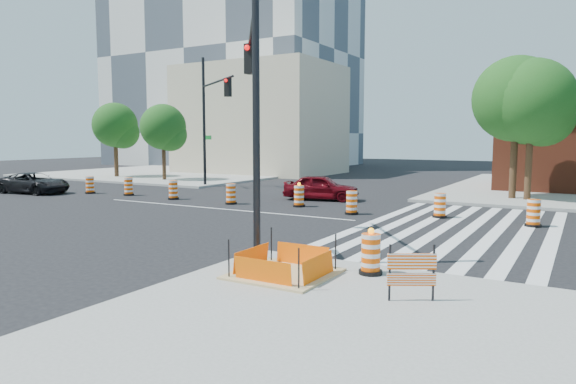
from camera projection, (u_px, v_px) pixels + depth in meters
The scene contains 24 objects.
ground at pixel (217, 209), 24.14m from camera, with size 120.00×120.00×0.00m, color black.
sidewalk_nw at pixel (185, 172), 48.62m from camera, with size 22.00×22.00×0.15m, color gray.
crosswalk_east at pixel (456, 229), 18.66m from camera, with size 6.75×13.50×0.01m.
lane_centerline at pixel (217, 209), 24.14m from camera, with size 14.00×0.12×0.01m, color silver.
excavation_pit at pixel (284, 272), 11.88m from camera, with size 2.20×2.20×0.90m.
beige_midrise at pixel (260, 120), 48.53m from camera, with size 14.00×10.00×10.00m, color #C2B494.
red_coupe at pixel (321, 187), 27.42m from camera, with size 1.61×4.01×1.37m, color #53070E.
dark_suv at pixel (34, 183), 30.83m from camera, with size 2.06×4.48×1.24m, color black.
signal_pole_se at pixel (254, 75), 14.59m from camera, with size 3.81×5.18×8.31m.
signal_pole_nw at pixel (211, 108), 32.96m from camera, with size 5.32×3.88×8.52m.
pit_drum at pixel (371, 255), 11.90m from camera, with size 0.56×0.56×1.09m.
barricade at pixel (412, 270), 9.93m from camera, with size 0.85×0.50×1.11m.
tree_north_a at pixel (116, 128), 42.11m from camera, with size 3.70×3.65×6.21m.
tree_north_b at pixel (164, 130), 38.91m from camera, with size 3.46×3.46×5.89m.
tree_north_c at pixel (517, 104), 26.66m from camera, with size 4.44×4.44×7.55m.
tree_north_d at pixel (533, 106), 26.01m from camera, with size 4.31×4.31×7.33m.
median_drum_0 at pixel (90, 186), 30.71m from camera, with size 0.60×0.60×1.02m.
median_drum_1 at pixel (129, 187), 29.69m from camera, with size 0.60×0.60×1.02m.
median_drum_2 at pixel (173, 191), 27.73m from camera, with size 0.60×0.60×1.02m.
median_drum_3 at pixel (231, 195), 25.75m from camera, with size 0.60×0.60×1.02m.
median_drum_4 at pixel (299, 197), 24.77m from camera, with size 0.60×0.60×1.18m.
median_drum_5 at pixel (352, 203), 22.29m from camera, with size 0.60×0.60×1.02m.
median_drum_6 at pixel (440, 206), 21.34m from camera, with size 0.60×0.60×1.02m.
median_drum_7 at pixel (533, 214), 19.16m from camera, with size 0.60×0.60×1.02m.
Camera 1 is at (14.94, -18.99, 3.30)m, focal length 32.00 mm.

